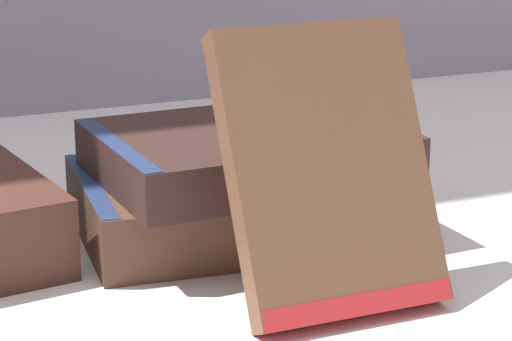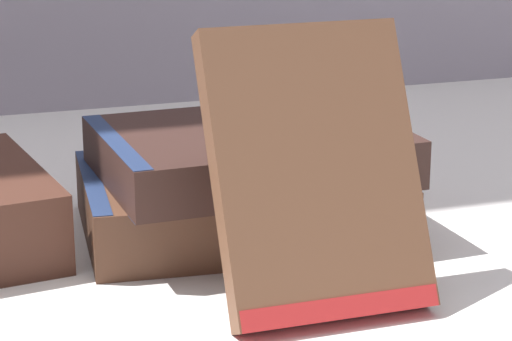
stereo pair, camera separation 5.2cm
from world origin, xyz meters
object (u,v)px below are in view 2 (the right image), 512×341
Objects in this scene: book_leaning_front at (317,180)px; pocket_watch at (304,121)px; book_flat_top at (241,152)px; book_flat_bottom at (230,201)px.

book_leaning_front is 0.12m from pocket_watch.
book_flat_top is 0.05m from pocket_watch.
book_leaning_front is at bearing -80.39° from book_flat_bottom.
book_flat_top reaches higher than book_flat_bottom.
book_flat_bottom is at bearing 164.56° from pocket_watch.
book_flat_bottom is 0.07m from pocket_watch.
book_flat_top is 0.12m from book_leaning_front.
book_flat_bottom is 0.14m from book_leaning_front.
pocket_watch reaches higher than book_flat_bottom.
book_flat_bottom is at bearing 94.12° from book_leaning_front.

